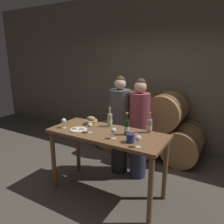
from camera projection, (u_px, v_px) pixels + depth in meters
The scene contains 16 objects.
ground_plane at pixel (107, 193), 3.19m from camera, with size 10.00×10.00×0.00m, color #564F44.
stone_wall_back at pixel (161, 72), 4.61m from camera, with size 10.00×0.12×3.20m.
barrel_stack at pixel (149, 125), 4.39m from camera, with size 2.09×0.91×1.28m.
tasting_table at pixel (107, 142), 2.98m from camera, with size 1.62×0.69×0.94m.
person_left at pixel (120, 125), 3.59m from camera, with size 0.34×0.34×1.63m.
person_right at pixel (139, 129), 3.42m from camera, with size 0.31×0.31×1.61m.
wine_bottle_red at pixel (127, 127), 2.83m from camera, with size 0.07×0.07×0.30m.
wine_bottle_white at pixel (110, 120), 3.15m from camera, with size 0.07×0.07×0.29m.
wine_bottle_rose at pixel (149, 126), 2.91m from camera, with size 0.07×0.07×0.28m.
blue_crock at pixel (130, 138), 2.59m from camera, with size 0.11×0.11×0.11m.
bread_basket at pixel (91, 121), 3.26m from camera, with size 0.18×0.18×0.12m.
cheese_plate at pixel (79, 130), 3.02m from camera, with size 0.24×0.24×0.04m.
wine_glass_far_left at pixel (64, 121), 3.09m from camera, with size 0.07×0.07×0.14m.
wine_glass_left at pixel (90, 126), 2.90m from camera, with size 0.07×0.07×0.14m.
wine_glass_center at pixel (114, 131), 2.70m from camera, with size 0.07×0.07×0.14m.
wine_glass_right at pixel (138, 139), 2.45m from camera, with size 0.07×0.07×0.14m.
Camera 1 is at (1.45, -2.37, 1.96)m, focal length 35.00 mm.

